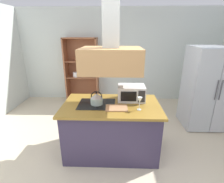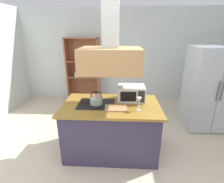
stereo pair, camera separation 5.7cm
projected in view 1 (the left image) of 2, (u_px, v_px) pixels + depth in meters
The scene contains 10 objects.
ground_plane at pixel (119, 166), 2.68m from camera, with size 7.80×7.80×0.00m, color beige.
wall_back at pixel (119, 56), 5.06m from camera, with size 6.00×0.12×2.70m, color silver.
kitchen_island at pixel (111, 128), 2.91m from camera, with size 1.60×0.96×0.90m.
range_hood at pixel (111, 52), 2.48m from camera, with size 0.90×0.70×1.25m.
refrigerator at pixel (208, 88), 3.61m from camera, with size 0.90×0.77×1.76m.
dish_cabinet at pixel (82, 74), 5.06m from camera, with size 0.96×0.40×1.89m.
kettle at pixel (97, 99), 2.73m from camera, with size 0.20×0.20×0.22m.
cutting_board at pixel (117, 108), 2.60m from camera, with size 0.34×0.24×0.02m, color tan.
microwave at pixel (131, 93), 2.90m from camera, with size 0.46×0.35×0.26m.
wine_glass_on_counter at pixel (140, 101), 2.51m from camera, with size 0.08×0.08×0.21m.
Camera 1 is at (-0.04, -2.13, 2.02)m, focal length 26.83 mm.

